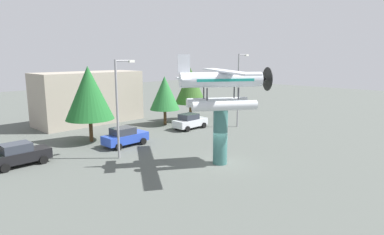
{
  "coord_description": "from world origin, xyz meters",
  "views": [
    {
      "loc": [
        -18.92,
        -15.28,
        8.13
      ],
      "look_at": [
        0.0,
        3.0,
        3.24
      ],
      "focal_mm": 30.61,
      "sensor_mm": 36.0,
      "label": 1
    }
  ],
  "objects_px": {
    "car_mid_blue": "(125,136)",
    "streetlight_primary": "(119,102)",
    "display_pedestal": "(220,136)",
    "streetlight_secondary": "(239,85)",
    "tree_far_east": "(191,86)",
    "floatplane_monument": "(223,86)",
    "car_near_black": "(19,154)",
    "car_far_silver": "(190,121)",
    "storefront_building": "(89,97)",
    "tree_east": "(89,93)",
    "tree_center_back": "(165,93)"
  },
  "relations": [
    {
      "from": "car_mid_blue",
      "to": "streetlight_primary",
      "type": "xyz_separation_m",
      "value": [
        -2.33,
        -2.82,
        3.72
      ]
    },
    {
      "from": "display_pedestal",
      "to": "streetlight_primary",
      "type": "relative_size",
      "value": 0.54
    },
    {
      "from": "streetlight_secondary",
      "to": "tree_far_east",
      "type": "xyz_separation_m",
      "value": [
        -1.25,
        6.68,
        -0.4
      ]
    },
    {
      "from": "floatplane_monument",
      "to": "car_near_black",
      "type": "bearing_deg",
      "value": 170.06
    },
    {
      "from": "floatplane_monument",
      "to": "car_far_silver",
      "type": "xyz_separation_m",
      "value": [
        7.16,
        10.43,
        -5.1
      ]
    },
    {
      "from": "car_near_black",
      "to": "car_far_silver",
      "type": "bearing_deg",
      "value": -0.86
    },
    {
      "from": "storefront_building",
      "to": "tree_east",
      "type": "distance_m",
      "value": 10.02
    },
    {
      "from": "floatplane_monument",
      "to": "car_far_silver",
      "type": "distance_m",
      "value": 13.64
    },
    {
      "from": "tree_east",
      "to": "tree_center_back",
      "type": "distance_m",
      "value": 10.45
    },
    {
      "from": "display_pedestal",
      "to": "tree_far_east",
      "type": "xyz_separation_m",
      "value": [
        10.95,
        13.85,
        2.32
      ]
    },
    {
      "from": "car_far_silver",
      "to": "streetlight_secondary",
      "type": "relative_size",
      "value": 0.5
    },
    {
      "from": "tree_center_back",
      "to": "floatplane_monument",
      "type": "bearing_deg",
      "value": -115.4
    },
    {
      "from": "storefront_building",
      "to": "tree_center_back",
      "type": "bearing_deg",
      "value": -53.91
    },
    {
      "from": "display_pedestal",
      "to": "streetlight_primary",
      "type": "height_order",
      "value": "streetlight_primary"
    },
    {
      "from": "car_near_black",
      "to": "streetlight_secondary",
      "type": "relative_size",
      "value": 0.5
    },
    {
      "from": "car_far_silver",
      "to": "streetlight_primary",
      "type": "distance_m",
      "value": 12.79
    },
    {
      "from": "car_near_black",
      "to": "streetlight_secondary",
      "type": "xyz_separation_m",
      "value": [
        23.12,
        -3.46,
        4.0
      ]
    },
    {
      "from": "display_pedestal",
      "to": "tree_east",
      "type": "height_order",
      "value": "tree_east"
    },
    {
      "from": "display_pedestal",
      "to": "tree_east",
      "type": "relative_size",
      "value": 0.59
    },
    {
      "from": "display_pedestal",
      "to": "car_far_silver",
      "type": "distance_m",
      "value": 12.72
    },
    {
      "from": "streetlight_primary",
      "to": "tree_east",
      "type": "height_order",
      "value": "streetlight_primary"
    },
    {
      "from": "tree_east",
      "to": "streetlight_primary",
      "type": "bearing_deg",
      "value": -98.49
    },
    {
      "from": "streetlight_primary",
      "to": "tree_center_back",
      "type": "relative_size",
      "value": 1.35
    },
    {
      "from": "car_near_black",
      "to": "storefront_building",
      "type": "distance_m",
      "value": 16.79
    },
    {
      "from": "display_pedestal",
      "to": "storefront_building",
      "type": "bearing_deg",
      "value": 86.79
    },
    {
      "from": "car_far_silver",
      "to": "storefront_building",
      "type": "bearing_deg",
      "value": 117.39
    },
    {
      "from": "car_mid_blue",
      "to": "tree_center_back",
      "type": "bearing_deg",
      "value": 27.21
    },
    {
      "from": "streetlight_primary",
      "to": "tree_east",
      "type": "relative_size",
      "value": 1.09
    },
    {
      "from": "display_pedestal",
      "to": "car_near_black",
      "type": "height_order",
      "value": "display_pedestal"
    },
    {
      "from": "tree_east",
      "to": "tree_far_east",
      "type": "bearing_deg",
      "value": 2.19
    },
    {
      "from": "car_near_black",
      "to": "storefront_building",
      "type": "relative_size",
      "value": 0.33
    },
    {
      "from": "car_mid_blue",
      "to": "tree_far_east",
      "type": "height_order",
      "value": "tree_far_east"
    },
    {
      "from": "streetlight_secondary",
      "to": "tree_far_east",
      "type": "relative_size",
      "value": 1.25
    },
    {
      "from": "car_mid_blue",
      "to": "tree_far_east",
      "type": "xyz_separation_m",
      "value": [
        13.07,
        4.26,
        3.6
      ]
    },
    {
      "from": "streetlight_secondary",
      "to": "tree_east",
      "type": "distance_m",
      "value": 16.83
    },
    {
      "from": "storefront_building",
      "to": "car_far_silver",
      "type": "bearing_deg",
      "value": -62.61
    },
    {
      "from": "tree_far_east",
      "to": "display_pedestal",
      "type": "bearing_deg",
      "value": -128.34
    },
    {
      "from": "display_pedestal",
      "to": "car_mid_blue",
      "type": "height_order",
      "value": "display_pedestal"
    },
    {
      "from": "tree_center_back",
      "to": "tree_east",
      "type": "bearing_deg",
      "value": -174.89
    },
    {
      "from": "display_pedestal",
      "to": "car_far_silver",
      "type": "bearing_deg",
      "value": 54.95
    },
    {
      "from": "car_far_silver",
      "to": "tree_far_east",
      "type": "height_order",
      "value": "tree_far_east"
    },
    {
      "from": "tree_east",
      "to": "car_mid_blue",
      "type": "bearing_deg",
      "value": -69.95
    },
    {
      "from": "streetlight_primary",
      "to": "tree_far_east",
      "type": "relative_size",
      "value": 1.17
    },
    {
      "from": "floatplane_monument",
      "to": "tree_east",
      "type": "relative_size",
      "value": 1.26
    },
    {
      "from": "tree_east",
      "to": "storefront_building",
      "type": "bearing_deg",
      "value": 61.63
    },
    {
      "from": "streetlight_secondary",
      "to": "storefront_building",
      "type": "relative_size",
      "value": 0.67
    },
    {
      "from": "car_near_black",
      "to": "car_mid_blue",
      "type": "xyz_separation_m",
      "value": [
        8.79,
        -1.04,
        0.0
      ]
    },
    {
      "from": "streetlight_primary",
      "to": "storefront_building",
      "type": "xyz_separation_m",
      "value": [
        5.67,
        15.22,
        -1.45
      ]
    },
    {
      "from": "car_near_black",
      "to": "car_far_silver",
      "type": "distance_m",
      "value": 18.18
    },
    {
      "from": "display_pedestal",
      "to": "tree_east",
      "type": "distance_m",
      "value": 13.98
    }
  ]
}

